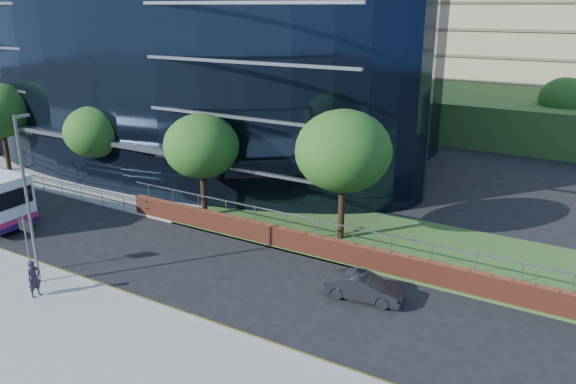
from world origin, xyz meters
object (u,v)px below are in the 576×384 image
Objects in this scene: tree_far_c at (201,146)px; parked_car at (364,287)px; streetlight_east at (27,196)px; tree_far_b at (95,132)px; tree_far_a at (0,111)px; pedestrian at (34,278)px; tree_far_d at (343,151)px; street_sign at (25,232)px; tree_dist_e at (565,99)px.

tree_far_c is 14.22m from parked_car.
tree_far_c is at bearing 84.89° from streetlight_east.
tree_far_b reaches higher than parked_car.
tree_far_b is 10.02m from tree_far_c.
streetlight_east is (19.00, -11.17, -0.42)m from tree_far_a.
pedestrian is (0.11, -12.18, -3.51)m from tree_far_c.
tree_far_d is 16.43m from pedestrian.
tree_dist_e is (19.50, 41.59, 2.39)m from street_sign.
tree_far_b is 3.47× the size of pedestrian.
tree_far_c is at bearing -118.74° from tree_dist_e.
tree_far_d reaches higher than pedestrian.
tree_far_a is at bearing -140.04° from tree_dist_e.
streetlight_east is (1.50, -0.59, 2.29)m from street_sign.
tree_far_d reaches higher than parked_car.
tree_far_c is 0.87× the size of tree_far_d.
pedestrian is at bearing 114.41° from parked_car.
tree_far_a is at bearing 148.83° from street_sign.
tree_dist_e is (17.00, 31.00, 0.00)m from tree_far_c.
street_sign is 0.43× the size of tree_dist_e.
tree_far_b is at bearing -131.52° from tree_dist_e.
pedestrian is at bearing -31.20° from tree_far_a.
tree_far_b is 14.74m from streetlight_east.
tree_far_b is 16.53m from pedestrian.
tree_dist_e reaches higher than tree_far_b.
tree_far_d is (29.00, 1.00, 0.33)m from tree_far_a.
street_sign is at bearing -31.17° from tree_far_a.
tree_dist_e reaches higher than street_sign.
tree_far_a reaches higher than street_sign.
streetlight_east is 3.73m from pedestrian.
tree_far_c reaches higher than pedestrian.
tree_far_d reaches higher than tree_far_b.
street_sign is at bearing -134.78° from tree_far_d.
parked_car is at bearing -7.97° from tree_far_a.
streetlight_east is at bearing 109.06° from parked_car.
tree_dist_e is 3.74× the size of pedestrian.
tree_far_a is (-17.50, 10.59, 2.71)m from street_sign.
tree_dist_e is 45.85m from streetlight_east.
tree_far_c is 1.00× the size of tree_dist_e.
pedestrian is (-12.75, -7.58, 0.43)m from parked_car.
pedestrian is (1.11, -1.00, -3.42)m from streetlight_east.
tree_far_a is at bearing 75.73° from parked_car.
streetlight_east reaches higher than street_sign.
street_sign is 3.26m from pedestrian.
streetlight_east reaches higher than tree_far_c.
street_sign is at bearing -55.92° from tree_far_b.
streetlight_east reaches higher than tree_far_b.
tree_far_c is 0.81× the size of streetlight_east.
tree_far_a is 33.46m from parked_car.
tree_far_b is at bearing 71.12° from parked_car.
tree_far_a is 4.01× the size of pedestrian.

